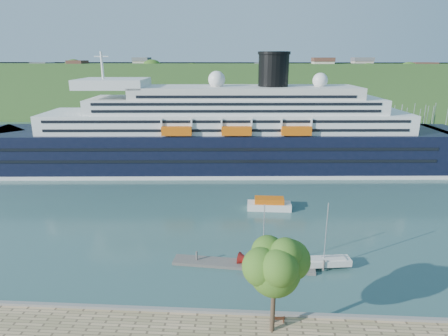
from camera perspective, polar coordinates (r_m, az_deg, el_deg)
ground at (r=43.12m, az=-1.78°, el=-22.03°), size 400.00×400.00×0.00m
far_hillside at (r=179.17m, az=2.43°, el=11.83°), size 400.00×50.00×24.00m
quay_coping at (r=42.25m, az=-1.82°, el=-20.98°), size 220.00×0.50×0.30m
cruise_ship at (r=90.34m, az=-1.09°, el=8.45°), size 126.32×26.69×28.15m
park_bench at (r=41.25m, az=8.19°, el=-21.71°), size 1.45×0.68×0.90m
promenade_tree at (r=37.29m, az=7.64°, el=-16.86°), size 6.57×6.57×10.88m
floating_pontoon at (r=51.78m, az=2.91°, el=-14.46°), size 19.04×3.77×0.42m
sailboat_red at (r=49.10m, az=6.58°, el=-10.84°), size 7.01×4.04×8.75m
sailboat_white_far at (r=51.17m, az=15.73°, el=-10.17°), size 7.01×2.80×8.80m
tender_launch at (r=69.22m, az=6.89°, el=-5.40°), size 8.08×2.84×2.22m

